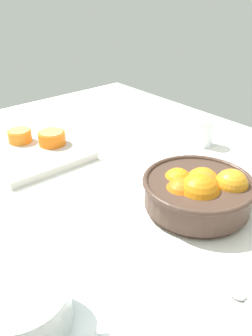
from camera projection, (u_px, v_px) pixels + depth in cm
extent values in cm
cube|color=white|center=(126.00, 180.00, 93.95)|extent=(136.46, 104.14, 3.00)
cylinder|color=#473328|center=(196.00, 206.00, 79.83)|extent=(20.91, 20.91, 1.20)
cylinder|color=#473328|center=(197.00, 193.00, 78.17)|extent=(22.72, 22.72, 5.67)
torus|color=#473328|center=(199.00, 182.00, 76.80)|extent=(23.92, 23.92, 1.20)
sphere|color=orange|center=(203.00, 188.00, 75.89)|extent=(6.63, 6.63, 6.63)
sphere|color=orange|center=(231.00, 185.00, 76.20)|extent=(7.10, 7.10, 7.10)
sphere|color=orange|center=(202.00, 185.00, 79.21)|extent=(7.77, 7.77, 7.77)
sphere|color=orange|center=(177.00, 183.00, 79.88)|extent=(6.69, 6.69, 6.69)
sphere|color=orange|center=(181.00, 195.00, 75.68)|extent=(7.14, 7.14, 7.14)
sphere|color=orange|center=(199.00, 194.00, 74.88)|extent=(8.75, 8.75, 8.75)
cylinder|color=white|center=(20.00, 307.00, 35.46)|extent=(10.07, 10.07, 4.76)
cylinder|color=white|center=(204.00, 132.00, 107.13)|extent=(5.55, 5.55, 8.26)
cylinder|color=yellow|center=(204.00, 135.00, 107.63)|extent=(4.88, 4.88, 6.18)
cube|color=beige|center=(27.00, 148.00, 104.63)|extent=(34.71, 25.64, 2.17)
cylinder|color=orange|center=(52.00, 138.00, 103.62)|extent=(7.70, 7.70, 3.57)
cylinder|color=#FCAC55|center=(51.00, 132.00, 102.69)|extent=(6.78, 6.78, 0.30)
cylinder|color=orange|center=(20.00, 136.00, 105.18)|extent=(6.73, 6.73, 3.31)
cylinder|color=#F9AD54|center=(19.00, 130.00, 104.31)|extent=(5.92, 5.92, 0.30)
ellipsoid|color=silver|center=(237.00, 293.00, 58.61)|extent=(3.21, 2.26, 1.00)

